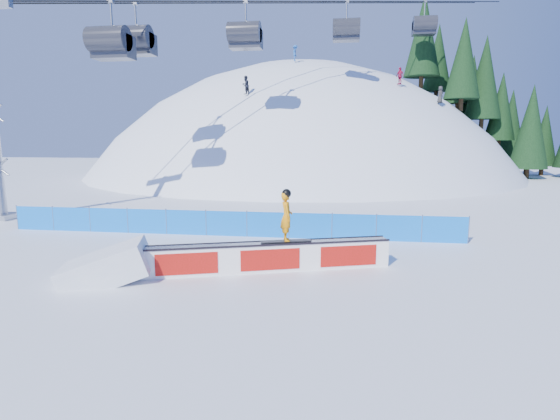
# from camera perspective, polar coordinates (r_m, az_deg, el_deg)

# --- Properties ---
(ground) EXTENTS (160.00, 160.00, 0.00)m
(ground) POSITION_cam_1_polar(r_m,az_deg,el_deg) (16.90, -10.95, -6.69)
(ground) COLOR white
(ground) RESTS_ON ground
(snow_hill) EXTENTS (64.00, 64.00, 64.00)m
(snow_hill) POSITION_cam_1_polar(r_m,az_deg,el_deg) (61.87, 2.58, -12.06)
(snow_hill) COLOR white
(snow_hill) RESTS_ON ground
(treeline) EXTENTS (22.44, 13.55, 19.39)m
(treeline) POSITION_cam_1_polar(r_m,az_deg,el_deg) (60.79, 26.81, 12.70)
(treeline) COLOR #322214
(treeline) RESTS_ON ground
(safety_fence) EXTENTS (22.05, 0.05, 1.30)m
(safety_fence) POSITION_cam_1_polar(r_m,az_deg,el_deg) (20.94, -7.01, -1.77)
(safety_fence) COLOR blue
(safety_fence) RESTS_ON ground
(chairlift) EXTENTS (40.80, 41.70, 22.00)m
(chairlift) POSITION_cam_1_polar(r_m,az_deg,el_deg) (44.54, 7.66, 25.31)
(chairlift) COLOR #91959E
(chairlift) RESTS_ON ground
(rail_box) EXTENTS (8.44, 3.31, 1.04)m
(rail_box) POSITION_cam_1_polar(r_m,az_deg,el_deg) (15.39, -1.43, -6.14)
(rail_box) COLOR white
(rail_box) RESTS_ON ground
(snow_ramp) EXTENTS (3.32, 2.63, 1.81)m
(snow_ramp) POSITION_cam_1_polar(r_m,az_deg,el_deg) (15.69, -21.65, -8.47)
(snow_ramp) COLOR white
(snow_ramp) RESTS_ON ground
(snowboarder) EXTENTS (1.79, 0.86, 1.86)m
(snowboarder) POSITION_cam_1_polar(r_m,az_deg,el_deg) (15.17, 0.85, -0.77)
(snowboarder) COLOR black
(snowboarder) RESTS_ON rail_box
(distant_skiers) EXTENTS (19.02, 9.85, 6.40)m
(distant_skiers) POSITION_cam_1_polar(r_m,az_deg,el_deg) (45.66, 7.24, 17.23)
(distant_skiers) COLOR black
(distant_skiers) RESTS_ON ground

